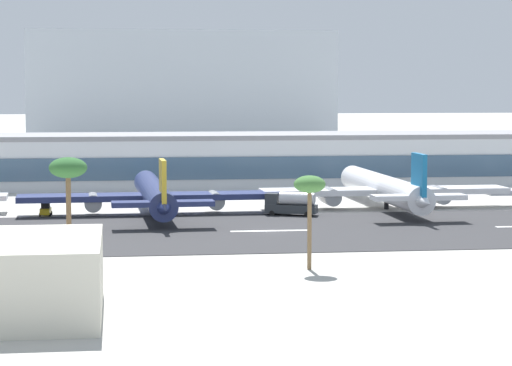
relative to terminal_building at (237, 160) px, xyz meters
The scene contains 11 objects.
ground_plane 75.46m from the terminal_building, 92.58° to the right, with size 1400.00×1400.00×0.00m, color #B2AFA8.
runway_strip 75.15m from the terminal_building, 92.59° to the right, with size 800.00×43.12×0.08m, color #2D2D30.
runway_centreline_dash_4 75.15m from the terminal_building, 92.52° to the right, with size 12.00×1.20×0.01m, color white.
terminal_building is the anchor object (origin of this frame).
distant_hotel_block 114.80m from the terminal_building, 92.63° to the left, with size 94.69×33.12×38.51m, color #A8B2BC.
airliner_gold_tail_gate_1 55.65m from the terminal_building, 110.62° to the right, with size 45.30×50.19×10.47m.
airliner_blue_tail_gate_2 52.76m from the terminal_building, 66.79° to the right, with size 43.82×52.11×10.87m.
service_baggage_tug_1 63.31m from the terminal_building, 126.48° to the right, with size 2.03×3.28×2.20m.
service_fuel_truck_2 56.11m from the terminal_building, 87.15° to the right, with size 8.85×5.65×3.95m.
palm_tree_0 108.91m from the terminal_building, 91.89° to the right, with size 3.71×3.71×11.03m.
palm_tree_2 110.37m from the terminal_building, 106.53° to the right, with size 4.41×4.41×13.19m.
Camera 1 is at (-22.38, -157.35, 21.29)m, focal length 76.34 mm.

